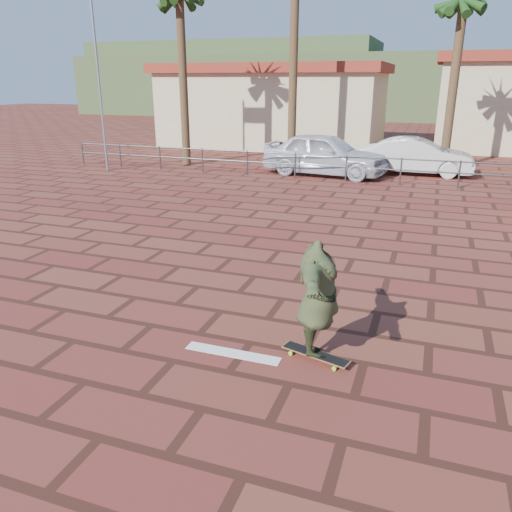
{
  "coord_description": "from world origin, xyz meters",
  "views": [
    {
      "loc": [
        3.09,
        -6.96,
        3.69
      ],
      "look_at": [
        0.38,
        0.7,
        0.8
      ],
      "focal_mm": 35.0,
      "sensor_mm": 36.0,
      "label": 1
    }
  ],
  "objects": [
    {
      "name": "palm_center",
      "position": [
        3.5,
        15.5,
        6.36
      ],
      "size": [
        2.4,
        2.4,
        7.75
      ],
      "color": "brown",
      "rests_on": "ground"
    },
    {
      "name": "hill_front",
      "position": [
        0.0,
        50.0,
        3.0
      ],
      "size": [
        70.0,
        18.0,
        6.0
      ],
      "primitive_type": "cube",
      "color": "#384C28",
      "rests_on": "ground"
    },
    {
      "name": "paint_stripe",
      "position": [
        0.7,
        -1.2,
        0.0
      ],
      "size": [
        1.4,
        0.22,
        0.01
      ],
      "primitive_type": "cube",
      "color": "white",
      "rests_on": "ground"
    },
    {
      "name": "flagpole",
      "position": [
        -9.87,
        11.0,
        4.64
      ],
      "size": [
        1.3,
        0.1,
        8.0
      ],
      "color": "gray",
      "rests_on": "ground"
    },
    {
      "name": "longboard",
      "position": [
        1.85,
        -0.97,
        0.08
      ],
      "size": [
        1.01,
        0.47,
        0.1
      ],
      "rotation": [
        0.0,
        0.0,
        -0.27
      ],
      "color": "olive",
      "rests_on": "ground"
    },
    {
      "name": "hill_back",
      "position": [
        -22.0,
        56.0,
        4.0
      ],
      "size": [
        35.0,
        14.0,
        8.0
      ],
      "primitive_type": "cube",
      "color": "#384C28",
      "rests_on": "ground"
    },
    {
      "name": "guardrail",
      "position": [
        0.0,
        12.0,
        0.68
      ],
      "size": [
        24.06,
        0.06,
        1.0
      ],
      "color": "#47494F",
      "rests_on": "ground"
    },
    {
      "name": "skateboarder",
      "position": [
        1.85,
        -0.97,
        0.92
      ],
      "size": [
        1.0,
        2.1,
        1.65
      ],
      "primitive_type": "imported",
      "rotation": [
        0.0,
        0.0,
        1.8
      ],
      "color": "#343C20",
      "rests_on": "longboard"
    },
    {
      "name": "ground",
      "position": [
        0.0,
        0.0,
        0.0
      ],
      "size": [
        120.0,
        120.0,
        0.0
      ],
      "primitive_type": "plane",
      "color": "brown",
      "rests_on": "ground"
    },
    {
      "name": "building_west",
      "position": [
        -6.0,
        22.0,
        2.28
      ],
      "size": [
        12.6,
        7.6,
        4.5
      ],
      "color": "beige",
      "rests_on": "ground"
    },
    {
      "name": "car_silver",
      "position": [
        -1.07,
        13.07,
        0.84
      ],
      "size": [
        5.17,
        2.61,
        1.69
      ],
      "primitive_type": "imported",
      "rotation": [
        0.0,
        0.0,
        1.44
      ],
      "color": "silver",
      "rests_on": "ground"
    },
    {
      "name": "car_white",
      "position": [
        2.42,
        14.5,
        0.73
      ],
      "size": [
        4.43,
        1.55,
        1.46
      ],
      "primitive_type": "imported",
      "rotation": [
        0.0,
        0.0,
        1.57
      ],
      "color": "silver",
      "rests_on": "ground"
    }
  ]
}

